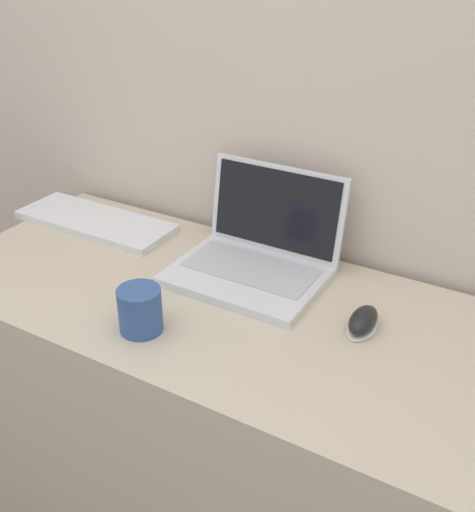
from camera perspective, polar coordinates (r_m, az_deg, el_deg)
The scene contains 6 objects.
wall_back at distance 1.38m, azimuth 6.59°, elevation 20.67°, with size 7.00×0.04×2.50m.
desk at distance 1.52m, azimuth -0.73°, elevation -16.17°, with size 1.38×0.58×0.74m.
laptop at distance 1.37m, azimuth 1.81°, elevation 0.25°, with size 0.34×0.29×0.22m.
drink_cup at distance 1.19m, azimuth -9.26°, elevation -5.02°, with size 0.09×0.09×0.09m.
computer_mouse at distance 1.22m, azimuth 11.87°, elevation -6.09°, with size 0.05×0.10×0.04m.
external_keyboard at distance 1.65m, azimuth -13.37°, elevation 3.22°, with size 0.44×0.16×0.02m.
Camera 1 is at (0.55, -0.62, 1.44)m, focal length 42.00 mm.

